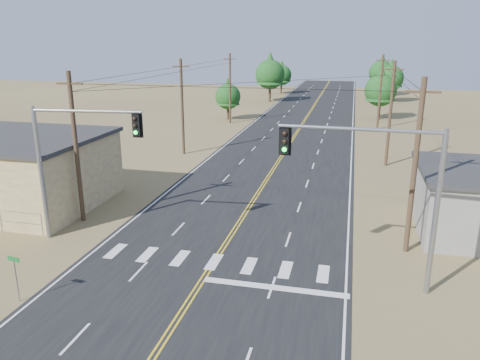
% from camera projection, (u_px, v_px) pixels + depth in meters
% --- Properties ---
extents(ground, '(220.00, 220.00, 0.00)m').
position_uv_depth(ground, '(157.00, 352.00, 18.51)').
color(ground, olive).
rests_on(ground, ground).
extents(road, '(15.00, 200.00, 0.02)m').
position_uv_depth(road, '(277.00, 164.00, 46.45)').
color(road, black).
rests_on(road, ground).
extents(utility_pole_left_near, '(1.80, 0.30, 10.00)m').
position_uv_depth(utility_pole_left_near, '(76.00, 147.00, 30.54)').
color(utility_pole_left_near, '#4C3826').
rests_on(utility_pole_left_near, ground).
extents(utility_pole_left_mid, '(1.80, 0.30, 10.00)m').
position_uv_depth(utility_pole_left_mid, '(182.00, 106.00, 49.17)').
color(utility_pole_left_mid, '#4C3826').
rests_on(utility_pole_left_mid, ground).
extents(utility_pole_left_far, '(1.80, 0.30, 10.00)m').
position_uv_depth(utility_pole_left_far, '(230.00, 88.00, 67.80)').
color(utility_pole_left_far, '#4C3826').
rests_on(utility_pole_left_far, ground).
extents(utility_pole_right_near, '(1.80, 0.30, 10.00)m').
position_uv_depth(utility_pole_right_near, '(415.00, 167.00, 25.88)').
color(utility_pole_right_near, '#4C3826').
rests_on(utility_pole_right_near, ground).
extents(utility_pole_right_mid, '(1.80, 0.30, 10.00)m').
position_uv_depth(utility_pole_right_mid, '(390.00, 113.00, 44.51)').
color(utility_pole_right_mid, '#4C3826').
rests_on(utility_pole_right_mid, ground).
extents(utility_pole_right_far, '(1.80, 0.30, 10.00)m').
position_uv_depth(utility_pole_right_far, '(380.00, 92.00, 63.14)').
color(utility_pole_right_far, '#4C3826').
rests_on(utility_pole_right_far, ground).
extents(signal_mast_left, '(6.61, 0.97, 8.19)m').
position_uv_depth(signal_mast_left, '(68.00, 152.00, 27.39)').
color(signal_mast_left, gray).
rests_on(signal_mast_left, ground).
extents(signal_mast_right, '(7.61, 0.51, 8.13)m').
position_uv_depth(signal_mast_right, '(388.00, 181.00, 21.75)').
color(signal_mast_right, gray).
rests_on(signal_mast_right, ground).
extents(street_sign, '(0.68, 0.12, 2.30)m').
position_uv_depth(street_sign, '(15.00, 272.00, 21.66)').
color(street_sign, gray).
rests_on(street_sign, ground).
extents(tree_left_near, '(3.84, 3.84, 6.40)m').
position_uv_depth(tree_left_near, '(228.00, 94.00, 71.10)').
color(tree_left_near, '#3F2D1E').
rests_on(tree_left_near, ground).
extents(tree_left_mid, '(5.75, 5.75, 9.59)m').
position_uv_depth(tree_left_mid, '(270.00, 71.00, 91.46)').
color(tree_left_mid, '#3F2D1E').
rests_on(tree_left_mid, ground).
extents(tree_left_far, '(4.51, 4.51, 7.51)m').
position_uv_depth(tree_left_far, '(282.00, 73.00, 105.19)').
color(tree_left_far, '#3F2D1E').
rests_on(tree_left_far, ground).
extents(tree_right_near, '(4.81, 4.81, 8.01)m').
position_uv_depth(tree_right_near, '(381.00, 87.00, 71.04)').
color(tree_right_near, '#3F2D1E').
rests_on(tree_right_near, ground).
extents(tree_right_mid, '(5.04, 5.04, 8.40)m').
position_uv_depth(tree_right_mid, '(391.00, 76.00, 90.87)').
color(tree_right_mid, '#3F2D1E').
rests_on(tree_right_mid, ground).
extents(tree_right_far, '(5.34, 5.34, 8.91)m').
position_uv_depth(tree_right_far, '(382.00, 70.00, 100.96)').
color(tree_right_far, '#3F2D1E').
rests_on(tree_right_far, ground).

